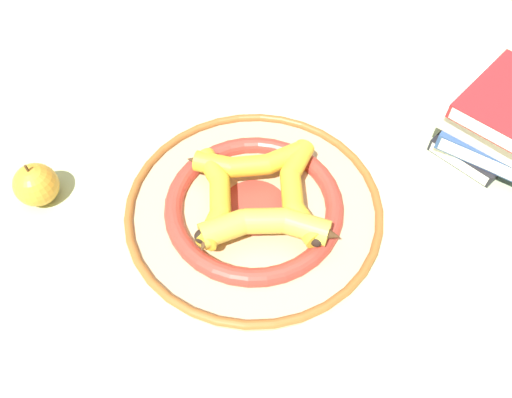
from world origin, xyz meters
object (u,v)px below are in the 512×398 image
Objects in this scene: banana_a at (216,198)px; book_stack at (503,118)px; decorative_bowl at (256,207)px; apple at (36,185)px; banana_b at (247,163)px; banana_c at (297,189)px; banana_d at (268,225)px.

book_stack is (0.00, 0.49, 0.00)m from banana_a.
decorative_bowl is 0.34m from apple.
banana_b is 0.09m from banana_c.
apple is (-0.14, -0.31, 0.02)m from decorative_bowl.
banana_d reaches higher than decorative_bowl.
decorative_bowl is at bearing -32.60° from book_stack.
decorative_bowl is 1.97× the size of banana_d.
banana_a is 0.09m from banana_d.
banana_a is 0.12m from banana_c.
banana_b is (-0.05, 0.06, 0.00)m from banana_a.
banana_b is 0.77× the size of book_stack.
book_stack reaches higher than banana_d.
decorative_bowl is 0.07m from banana_c.
banana_a is 0.97× the size of banana_b.
banana_c is at bearing 77.99° from decorative_bowl.
decorative_bowl is 0.07m from banana_a.
decorative_bowl is at bearing -75.92° from banana_d.
apple reaches higher than decorative_bowl.
banana_b is 0.12m from banana_d.
banana_d is 0.83× the size of book_stack.
decorative_bowl is at bearing -84.68° from banana_c.
banana_a is at bearing -34.16° from book_stack.
decorative_bowl is at bearing -86.00° from banana_a.
book_stack reaches higher than banana_c.
banana_a is at bearing -130.95° from banana_b.
banana_d is (0.07, 0.05, 0.00)m from banana_a.
decorative_bowl is 1.63× the size of book_stack.
banana_c is 0.37m from book_stack.
book_stack is at bearing -74.61° from banana_a.
apple is at bearing 78.57° from banana_a.
banana_c is at bearing -30.45° from book_stack.
banana_d is 0.44m from book_stack.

